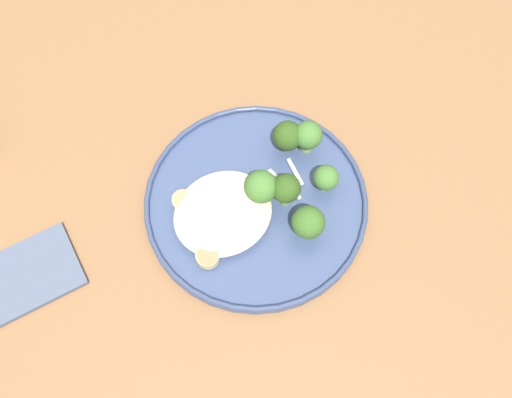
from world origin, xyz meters
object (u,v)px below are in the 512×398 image
at_px(broccoli_floret_small_sprig, 308,223).
at_px(folded_napkin, 18,280).
at_px(seared_scallop_half_hidden, 216,206).
at_px(broccoli_floret_tall_stalk, 326,178).
at_px(broccoli_floret_front_edge, 286,189).
at_px(broccoli_floret_right_tilted, 261,187).
at_px(broccoli_floret_rear_charred, 288,136).
at_px(seared_scallop_left_edge, 183,201).
at_px(broccoli_floret_split_head, 308,136).
at_px(seared_scallop_tilted_round, 208,256).
at_px(seared_scallop_large_seared, 233,218).
at_px(seared_scallop_front_small, 219,225).
at_px(dinner_plate, 256,203).
at_px(seared_scallop_rear_pale, 258,188).

distance_m(broccoli_floret_small_sprig, folded_napkin, 0.36).
height_order(seared_scallop_half_hidden, broccoli_floret_tall_stalk, broccoli_floret_tall_stalk).
bearing_deg(broccoli_floret_front_edge, broccoli_floret_right_tilted, -37.72).
relative_size(broccoli_floret_rear_charred, broccoli_floret_tall_stalk, 1.20).
xyz_separation_m(seared_scallop_left_edge, folded_napkin, (0.22, -0.03, -0.02)).
relative_size(broccoli_floret_split_head, folded_napkin, 0.36).
relative_size(seared_scallop_tilted_round, broccoli_floret_tall_stalk, 0.66).
relative_size(seared_scallop_tilted_round, broccoli_floret_split_head, 0.54).
distance_m(seared_scallop_large_seared, seared_scallop_front_small, 0.02).
height_order(dinner_plate, broccoli_floret_split_head, broccoli_floret_split_head).
bearing_deg(broccoli_floret_split_head, folded_napkin, -6.82).
xyz_separation_m(dinner_plate, broccoli_floret_rear_charred, (-0.08, -0.04, 0.03)).
distance_m(seared_scallop_tilted_round, broccoli_floret_split_head, 0.20).
height_order(dinner_plate, seared_scallop_half_hidden, seared_scallop_half_hidden).
height_order(seared_scallop_rear_pale, broccoli_floret_small_sprig, broccoli_floret_small_sprig).
bearing_deg(broccoli_floret_rear_charred, seared_scallop_rear_pale, 25.67).
relative_size(broccoli_floret_tall_stalk, broccoli_floret_small_sprig, 0.80).
xyz_separation_m(dinner_plate, seared_scallop_left_edge, (0.08, -0.05, 0.01)).
relative_size(broccoli_floret_tall_stalk, broccoli_floret_right_tilted, 0.71).
xyz_separation_m(seared_scallop_front_small, broccoli_floret_right_tilted, (-0.07, -0.00, 0.03)).
xyz_separation_m(seared_scallop_half_hidden, seared_scallop_front_small, (0.01, 0.02, 0.00)).
relative_size(seared_scallop_tilted_round, seared_scallop_front_small, 1.17).
xyz_separation_m(broccoli_floret_small_sprig, broccoli_floret_right_tilted, (0.02, -0.07, 0.01)).
xyz_separation_m(seared_scallop_rear_pale, broccoli_floret_rear_charred, (-0.07, -0.03, 0.02)).
distance_m(seared_scallop_left_edge, broccoli_floret_small_sprig, 0.16).
height_order(seared_scallop_half_hidden, seared_scallop_rear_pale, seared_scallop_half_hidden).
xyz_separation_m(broccoli_floret_tall_stalk, broccoli_floret_right_tilted, (0.08, -0.03, 0.01)).
bearing_deg(broccoli_floret_small_sprig, seared_scallop_tilted_round, -17.30).
height_order(seared_scallop_front_small, folded_napkin, seared_scallop_front_small).
height_order(seared_scallop_front_small, broccoli_floret_tall_stalk, broccoli_floret_tall_stalk).
bearing_deg(broccoli_floret_right_tilted, seared_scallop_rear_pale, -109.26).
height_order(seared_scallop_left_edge, broccoli_floret_rear_charred, broccoli_floret_rear_charred).
xyz_separation_m(seared_scallop_half_hidden, broccoli_floret_rear_charred, (-0.13, -0.02, 0.02)).
bearing_deg(broccoli_floret_front_edge, folded_napkin, -16.32).
xyz_separation_m(seared_scallop_tilted_round, broccoli_floret_right_tilted, (-0.10, -0.03, 0.03)).
relative_size(seared_scallop_large_seared, folded_napkin, 0.19).
relative_size(seared_scallop_front_small, folded_napkin, 0.17).
bearing_deg(folded_napkin, dinner_plate, 165.65).
height_order(broccoli_floret_small_sprig, broccoli_floret_front_edge, broccoli_floret_front_edge).
xyz_separation_m(seared_scallop_half_hidden, broccoli_floret_split_head, (-0.15, -0.01, 0.02)).
xyz_separation_m(seared_scallop_rear_pale, seared_scallop_tilted_round, (0.10, 0.04, 0.00)).
xyz_separation_m(seared_scallop_large_seared, broccoli_floret_small_sprig, (-0.07, 0.06, 0.02)).
bearing_deg(broccoli_floret_rear_charred, dinner_plate, 29.06).
distance_m(dinner_plate, broccoli_floret_front_edge, 0.06).
distance_m(seared_scallop_rear_pale, seared_scallop_tilted_round, 0.11).
relative_size(broccoli_floret_rear_charred, broccoli_floret_split_head, 0.98).
bearing_deg(broccoli_floret_small_sprig, broccoli_floret_front_edge, -91.63).
distance_m(seared_scallop_front_small, broccoli_floret_tall_stalk, 0.15).
distance_m(seared_scallop_half_hidden, broccoli_floret_front_edge, 0.09).
xyz_separation_m(broccoli_floret_rear_charred, broccoli_floret_split_head, (-0.02, 0.01, 0.00)).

